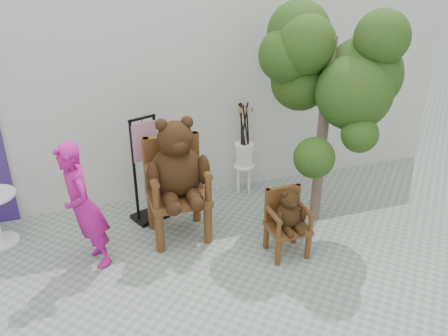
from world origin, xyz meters
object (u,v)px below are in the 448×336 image
object	(u,v)px
person	(83,207)
chair_small	(288,216)
stool_bucket	(244,154)
tree	(331,71)
chair_big	(177,172)
display_stand	(147,182)

from	to	relation	value
person	chair_small	bearing A→B (deg)	62.13
stool_bucket	tree	size ratio (longest dim) A/B	0.50
chair_small	person	bearing A→B (deg)	167.37
chair_big	person	world-z (taller)	chair_big
chair_big	stool_bucket	size ratio (longest dim) A/B	1.13
chair_small	chair_big	bearing A→B (deg)	144.90
tree	chair_small	bearing A→B (deg)	-140.53
chair_small	display_stand	bearing A→B (deg)	137.61
chair_small	stool_bucket	size ratio (longest dim) A/B	0.61
chair_small	person	world-z (taller)	person
tree	person	bearing A→B (deg)	-177.27
chair_big	stool_bucket	xyz separation A→B (m)	(1.25, 0.89, -0.28)
chair_big	stool_bucket	bearing A→B (deg)	35.28
chair_big	chair_small	distance (m)	1.49
person	chair_big	bearing A→B (deg)	89.36
display_stand	stool_bucket	xyz separation A→B (m)	(1.56, 0.36, 0.06)
display_stand	person	bearing A→B (deg)	-158.62
person	tree	xyz separation A→B (m)	(3.15, 0.15, 1.31)
stool_bucket	tree	xyz separation A→B (m)	(0.74, -1.04, 1.45)
tree	display_stand	bearing A→B (deg)	163.49
chair_small	display_stand	world-z (taller)	display_stand
chair_big	display_stand	bearing A→B (deg)	120.43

